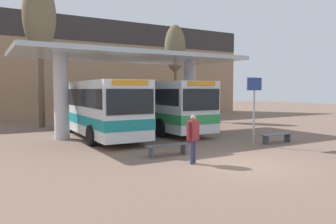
{
  "coord_description": "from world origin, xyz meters",
  "views": [
    {
      "loc": [
        -8.17,
        -8.72,
        2.71
      ],
      "look_at": [
        0.0,
        5.28,
        1.6
      ],
      "focal_mm": 35.0,
      "sensor_mm": 36.0,
      "label": 1
    }
  ],
  "objects_px": {
    "waiting_bench_mid_platform": "(168,147)",
    "pedestrian_waiting": "(193,134)",
    "poplar_tree_behind_right": "(39,18)",
    "poplar_tree_behind_left": "(175,50)",
    "transit_bus_center_bay": "(151,103)",
    "info_sign_platform": "(254,98)",
    "waiting_bench_near_pillar": "(277,136)",
    "transit_bus_left_bay": "(96,106)"
  },
  "relations": [
    {
      "from": "waiting_bench_near_pillar",
      "to": "waiting_bench_mid_platform",
      "type": "bearing_deg",
      "value": 180.0
    },
    {
      "from": "poplar_tree_behind_right",
      "to": "waiting_bench_near_pillar",
      "type": "bearing_deg",
      "value": -55.68
    },
    {
      "from": "waiting_bench_mid_platform",
      "to": "waiting_bench_near_pillar",
      "type": "bearing_deg",
      "value": -0.0
    },
    {
      "from": "info_sign_platform",
      "to": "poplar_tree_behind_right",
      "type": "relative_size",
      "value": 0.31
    },
    {
      "from": "waiting_bench_near_pillar",
      "to": "info_sign_platform",
      "type": "distance_m",
      "value": 2.65
    },
    {
      "from": "waiting_bench_near_pillar",
      "to": "poplar_tree_behind_left",
      "type": "xyz_separation_m",
      "value": [
        1.85,
        13.0,
        5.82
      ]
    },
    {
      "from": "waiting_bench_mid_platform",
      "to": "pedestrian_waiting",
      "type": "xyz_separation_m",
      "value": [
        0.05,
        -1.73,
        0.75
      ]
    },
    {
      "from": "transit_bus_center_bay",
      "to": "waiting_bench_mid_platform",
      "type": "xyz_separation_m",
      "value": [
        -3.51,
        -8.26,
        -1.44
      ]
    },
    {
      "from": "waiting_bench_mid_platform",
      "to": "poplar_tree_behind_right",
      "type": "relative_size",
      "value": 0.18
    },
    {
      "from": "transit_bus_center_bay",
      "to": "info_sign_platform",
      "type": "height_order",
      "value": "info_sign_platform"
    },
    {
      "from": "waiting_bench_mid_platform",
      "to": "poplar_tree_behind_right",
      "type": "bearing_deg",
      "value": 101.44
    },
    {
      "from": "waiting_bench_near_pillar",
      "to": "pedestrian_waiting",
      "type": "xyz_separation_m",
      "value": [
        -6.39,
        -1.73,
        0.74
      ]
    },
    {
      "from": "poplar_tree_behind_left",
      "to": "poplar_tree_behind_right",
      "type": "bearing_deg",
      "value": 177.93
    },
    {
      "from": "transit_bus_left_bay",
      "to": "poplar_tree_behind_right",
      "type": "distance_m",
      "value": 8.88
    },
    {
      "from": "transit_bus_center_bay",
      "to": "poplar_tree_behind_left",
      "type": "distance_m",
      "value": 8.03
    },
    {
      "from": "waiting_bench_near_pillar",
      "to": "poplar_tree_behind_right",
      "type": "xyz_separation_m",
      "value": [
        -9.15,
        13.4,
        7.38
      ]
    },
    {
      "from": "waiting_bench_near_pillar",
      "to": "poplar_tree_behind_left",
      "type": "height_order",
      "value": "poplar_tree_behind_left"
    },
    {
      "from": "waiting_bench_mid_platform",
      "to": "pedestrian_waiting",
      "type": "relative_size",
      "value": 1.06
    },
    {
      "from": "transit_bus_left_bay",
      "to": "waiting_bench_near_pillar",
      "type": "height_order",
      "value": "transit_bus_left_bay"
    },
    {
      "from": "poplar_tree_behind_left",
      "to": "waiting_bench_near_pillar",
      "type": "bearing_deg",
      "value": -98.12
    },
    {
      "from": "waiting_bench_near_pillar",
      "to": "poplar_tree_behind_right",
      "type": "relative_size",
      "value": 0.19
    },
    {
      "from": "poplar_tree_behind_left",
      "to": "poplar_tree_behind_right",
      "type": "distance_m",
      "value": 11.12
    },
    {
      "from": "waiting_bench_mid_platform",
      "to": "poplar_tree_behind_left",
      "type": "bearing_deg",
      "value": 57.48
    },
    {
      "from": "pedestrian_waiting",
      "to": "poplar_tree_behind_right",
      "type": "distance_m",
      "value": 16.75
    },
    {
      "from": "waiting_bench_mid_platform",
      "to": "poplar_tree_behind_right",
      "type": "xyz_separation_m",
      "value": [
        -2.71,
        13.4,
        7.38
      ]
    },
    {
      "from": "poplar_tree_behind_left",
      "to": "transit_bus_left_bay",
      "type": "bearing_deg",
      "value": -146.91
    },
    {
      "from": "transit_bus_center_bay",
      "to": "pedestrian_waiting",
      "type": "distance_m",
      "value": 10.6
    },
    {
      "from": "transit_bus_center_bay",
      "to": "transit_bus_left_bay",
      "type": "bearing_deg",
      "value": 15.73
    },
    {
      "from": "poplar_tree_behind_right",
      "to": "waiting_bench_mid_platform",
      "type": "bearing_deg",
      "value": -78.56
    },
    {
      "from": "poplar_tree_behind_left",
      "to": "transit_bus_center_bay",
      "type": "bearing_deg",
      "value": -135.24
    },
    {
      "from": "pedestrian_waiting",
      "to": "poplar_tree_behind_left",
      "type": "height_order",
      "value": "poplar_tree_behind_left"
    },
    {
      "from": "pedestrian_waiting",
      "to": "info_sign_platform",
      "type": "bearing_deg",
      "value": -3.38
    },
    {
      "from": "waiting_bench_mid_platform",
      "to": "pedestrian_waiting",
      "type": "height_order",
      "value": "pedestrian_waiting"
    },
    {
      "from": "waiting_bench_near_pillar",
      "to": "waiting_bench_mid_platform",
      "type": "xyz_separation_m",
      "value": [
        -6.44,
        0.0,
        -0.0
      ]
    },
    {
      "from": "transit_bus_left_bay",
      "to": "waiting_bench_mid_platform",
      "type": "xyz_separation_m",
      "value": [
        0.74,
        -7.12,
        -1.42
      ]
    },
    {
      "from": "waiting_bench_near_pillar",
      "to": "pedestrian_waiting",
      "type": "relative_size",
      "value": 1.1
    },
    {
      "from": "poplar_tree_behind_left",
      "to": "waiting_bench_mid_platform",
      "type": "bearing_deg",
      "value": -122.52
    },
    {
      "from": "transit_bus_left_bay",
      "to": "transit_bus_center_bay",
      "type": "height_order",
      "value": "transit_bus_center_bay"
    },
    {
      "from": "waiting_bench_near_pillar",
      "to": "transit_bus_left_bay",
      "type": "bearing_deg",
      "value": 135.24
    },
    {
      "from": "transit_bus_left_bay",
      "to": "transit_bus_center_bay",
      "type": "xyz_separation_m",
      "value": [
        4.25,
        1.14,
        0.02
      ]
    },
    {
      "from": "transit_bus_center_bay",
      "to": "waiting_bench_near_pillar",
      "type": "height_order",
      "value": "transit_bus_center_bay"
    },
    {
      "from": "info_sign_platform",
      "to": "poplar_tree_behind_left",
      "type": "bearing_deg",
      "value": 74.55
    }
  ]
}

